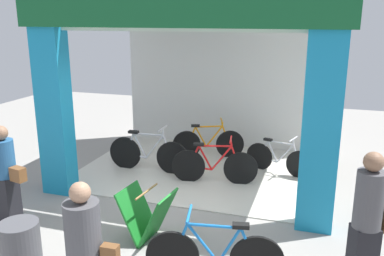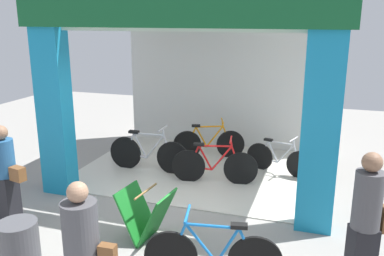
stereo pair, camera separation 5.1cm
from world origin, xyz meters
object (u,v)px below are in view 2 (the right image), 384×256
Objects in this scene: sandwich_board_sign at (146,215)px; pedestrian_2 at (366,223)px; bicycle_parked_0 at (213,256)px; pedestrian_3 at (83,255)px; bicycle_inside_2 at (209,143)px; pedestrian_0 at (6,177)px; bicycle_inside_1 at (279,159)px; trash_bin at (20,255)px; bicycle_inside_0 at (148,154)px; bicycle_inside_3 at (214,166)px.

pedestrian_2 reaches higher than sandwich_board_sign.
pedestrian_3 reaches higher than bicycle_parked_0.
bicycle_inside_2 is at bearing 126.59° from pedestrian_2.
pedestrian_2 is (4.93, 0.03, 0.05)m from pedestrian_0.
pedestrian_2 reaches higher than pedestrian_0.
pedestrian_3 is (-2.71, -1.48, -0.05)m from pedestrian_2.
bicycle_inside_2 is (-1.64, 0.52, 0.03)m from bicycle_inside_1.
pedestrian_3 is at bearing -133.44° from bicycle_parked_0.
pedestrian_0 is 1.64m from trash_bin.
sandwich_board_sign is 2.16m from pedestrian_0.
bicycle_inside_0 is 2.09× the size of trash_bin.
pedestrian_3 is at bearing -105.47° from bicycle_inside_1.
bicycle_inside_0 is 3.96m from trash_bin.
trash_bin is at bearing -44.52° from pedestrian_0.
bicycle_inside_3 is 1.01× the size of pedestrian_0.
bicycle_inside_0 is 1.08× the size of pedestrian_0.
bicycle_inside_0 is 2.72m from sandwich_board_sign.
trash_bin is (-2.46, -4.63, 0.10)m from bicycle_inside_1.
trash_bin is at bearing -109.50° from bicycle_inside_3.
bicycle_inside_3 is 3.62m from pedestrian_2.
pedestrian_0 is 1.00× the size of pedestrian_3.
bicycle_parked_0 is at bearing -167.16° from pedestrian_2.
pedestrian_3 is at bearing -87.26° from bicycle_inside_2.
bicycle_inside_2 reaches higher than trash_bin.
trash_bin is (0.12, -3.95, 0.03)m from bicycle_inside_0.
bicycle_inside_0 is 3.05m from pedestrian_0.
pedestrian_2 reaches higher than bicycle_parked_0.
bicycle_inside_0 is 4.85m from pedestrian_2.
bicycle_inside_3 is at bearing -70.11° from bicycle_inside_2.
bicycle_inside_3 is at bearing 133.43° from pedestrian_2.
pedestrian_2 is at bearing 0.39° from pedestrian_0.
bicycle_inside_1 is 5.05m from pedestrian_0.
bicycle_inside_2 is at bearing 109.89° from bicycle_inside_3.
trash_bin is at bearing -99.08° from bicycle_inside_2.
sandwich_board_sign is (1.08, -2.49, -0.01)m from bicycle_inside_0.
bicycle_inside_1 is at bearing 74.53° from pedestrian_3.
bicycle_inside_3 is 1.95× the size of trash_bin.
bicycle_inside_1 is at bearing -17.59° from bicycle_inside_2.
pedestrian_3 reaches higher than bicycle_inside_1.
bicycle_inside_0 is 3.90m from bicycle_parked_0.
sandwich_board_sign is 1.85m from pedestrian_3.
pedestrian_0 is at bearing -179.61° from pedestrian_2.
bicycle_parked_0 is at bearing 19.86° from trash_bin.
bicycle_inside_3 is 3.09m from bicycle_parked_0.
bicycle_inside_2 is 5.01m from pedestrian_2.
pedestrian_0 is at bearing -133.03° from bicycle_inside_3.
pedestrian_3 is at bearing -33.08° from pedestrian_0.
bicycle_inside_0 reaches higher than trash_bin.
pedestrian_2 is 3.99m from trash_bin.
pedestrian_0 is (-1.01, -2.84, 0.44)m from bicycle_inside_0.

